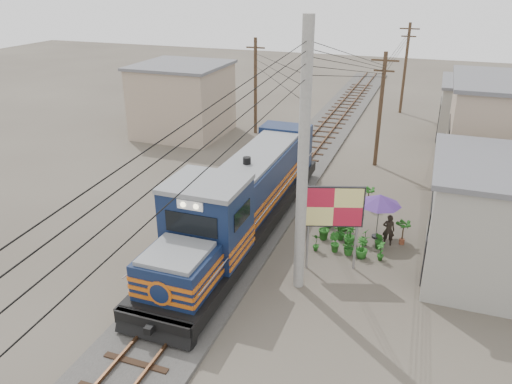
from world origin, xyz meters
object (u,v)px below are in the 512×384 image
at_px(billboard, 334,209).
at_px(vendor, 389,230).
at_px(locomotive, 243,201).
at_px(market_umbrella, 380,200).

bearing_deg(billboard, vendor, 36.49).
relative_size(locomotive, billboard, 4.40).
relative_size(locomotive, market_umbrella, 7.41).
bearing_deg(billboard, locomotive, 144.12).
height_order(locomotive, billboard, locomotive).
xyz_separation_m(billboard, vendor, (2.00, 2.80, -1.96)).
xyz_separation_m(locomotive, market_umbrella, (5.84, 1.86, 0.17)).
bearing_deg(locomotive, market_umbrella, 17.68).
xyz_separation_m(locomotive, billboard, (4.39, -1.42, 0.96)).
height_order(billboard, vendor, billboard).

